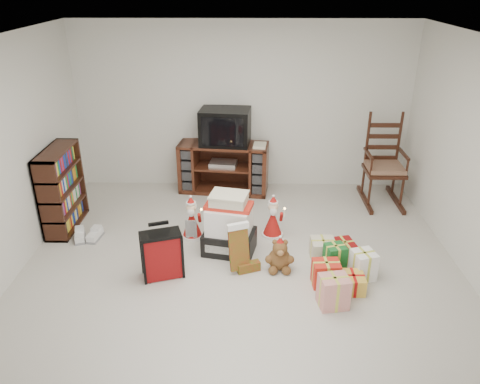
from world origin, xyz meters
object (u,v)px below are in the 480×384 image
object	(u,v)px
bookshelf	(62,190)
santa_figurine	(273,221)
tv_stand	(224,168)
gift_pile	(229,227)
rocking_chair	(383,171)
red_suitcase	(162,255)
gift_cluster	(340,267)
sneaker_pair	(87,236)
teddy_bear	(280,256)
crt_television	(225,127)
mrs_claus_figurine	(192,222)

from	to	relation	value
bookshelf	santa_figurine	distance (m)	2.74
tv_stand	gift_pile	distance (m)	1.76
tv_stand	bookshelf	bearing A→B (deg)	-143.58
rocking_chair	red_suitcase	xyz separation A→B (m)	(-2.89, -1.99, -0.18)
tv_stand	gift_cluster	world-z (taller)	tv_stand
santa_figurine	gift_cluster	xyz separation A→B (m)	(0.71, -0.89, -0.09)
sneaker_pair	gift_cluster	distance (m)	3.15
gift_pile	teddy_bear	distance (m)	0.71
teddy_bear	santa_figurine	world-z (taller)	santa_figurine
sneaker_pair	crt_television	distance (m)	2.47
tv_stand	teddy_bear	bearing A→B (deg)	-64.29
bookshelf	teddy_bear	size ratio (longest dim) A/B	2.86
teddy_bear	sneaker_pair	xyz separation A→B (m)	(-2.39, 0.62, -0.12)
gift_pile	mrs_claus_figurine	xyz separation A→B (m)	(-0.48, 0.33, -0.11)
teddy_bear	gift_cluster	distance (m)	0.68
gift_pile	teddy_bear	world-z (taller)	gift_pile
red_suitcase	gift_cluster	world-z (taller)	red_suitcase
santa_figurine	sneaker_pair	world-z (taller)	santa_figurine
red_suitcase	teddy_bear	world-z (taller)	red_suitcase
rocking_chair	crt_television	bearing A→B (deg)	172.86
tv_stand	gift_cluster	xyz separation A→B (m)	(1.39, -2.26, -0.25)
rocking_chair	gift_pile	size ratio (longest dim) A/B	1.79
gift_pile	crt_television	distance (m)	1.89
red_suitcase	teddy_bear	distance (m)	1.31
tv_stand	rocking_chair	xyz separation A→B (m)	(2.33, -0.29, 0.08)
teddy_bear	gift_pile	bearing A→B (deg)	147.49
rocking_chair	crt_television	xyz separation A→B (m)	(-2.29, 0.29, 0.57)
sneaker_pair	gift_cluster	size ratio (longest dim) A/B	0.33
gift_cluster	crt_television	xyz separation A→B (m)	(-1.36, 2.26, 0.89)
teddy_bear	gift_cluster	bearing A→B (deg)	-11.72
red_suitcase	bookshelf	bearing A→B (deg)	124.47
santa_figurine	crt_television	distance (m)	1.73
mrs_claus_figurine	sneaker_pair	bearing A→B (deg)	-176.41
gift_cluster	crt_television	size ratio (longest dim) A/B	1.45
bookshelf	sneaker_pair	distance (m)	0.69
mrs_claus_figurine	gift_cluster	size ratio (longest dim) A/B	0.51
crt_television	red_suitcase	bearing A→B (deg)	-98.44
bookshelf	sneaker_pair	size ratio (longest dim) A/B	2.95
tv_stand	gift_pile	world-z (taller)	tv_stand
red_suitcase	sneaker_pair	size ratio (longest dim) A/B	1.73
gift_pile	sneaker_pair	distance (m)	1.85
bookshelf	mrs_claus_figurine	size ratio (longest dim) A/B	1.89
gift_pile	santa_figurine	distance (m)	0.67
rocking_chair	gift_pile	distance (m)	2.63
mrs_claus_figurine	teddy_bear	bearing A→B (deg)	-33.41
red_suitcase	gift_cluster	xyz separation A→B (m)	(1.96, 0.02, -0.14)
rocking_chair	red_suitcase	size ratio (longest dim) A/B	2.12
tv_stand	teddy_bear	xyz separation A→B (m)	(0.73, -2.12, -0.21)
gift_pile	santa_figurine	bearing A→B (deg)	47.40
crt_television	gift_cluster	bearing A→B (deg)	-52.69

